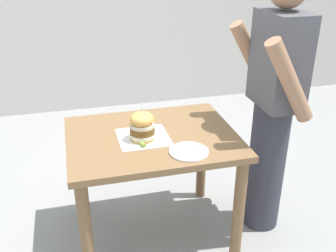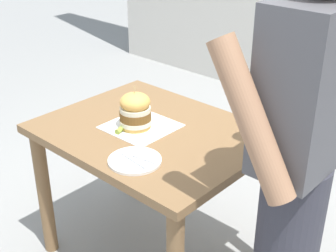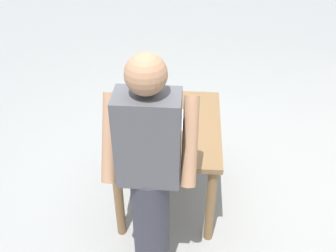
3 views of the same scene
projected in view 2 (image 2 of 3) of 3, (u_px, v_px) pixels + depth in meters
patio_table at (153, 154)px, 2.23m from camera, size 0.80×1.01×0.75m
serving_paper at (141, 126)px, 2.19m from camera, size 0.30×0.30×0.00m
sandwich at (135, 111)px, 2.14m from camera, size 0.15×0.15×0.21m
pickle_spear at (122, 128)px, 2.14m from camera, size 0.09×0.05×0.02m
side_plate_with_forks at (135, 160)px, 1.90m from camera, size 0.22×0.22×0.02m
diner_across_table at (297, 167)px, 1.61m from camera, size 0.55×0.35×1.69m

